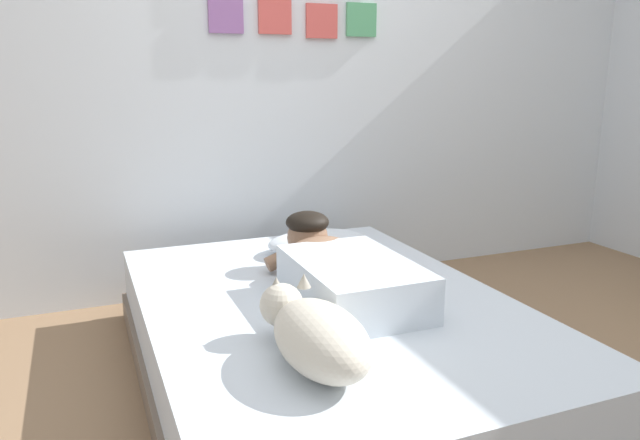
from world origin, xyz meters
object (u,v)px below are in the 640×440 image
Objects in this scene: pillow at (318,242)px; dog at (316,334)px; coffee_cup at (329,256)px; person_lying at (339,268)px; bed at (326,341)px; cell_phone at (346,281)px.

dog reaches higher than pillow.
pillow is 1.23m from dog.
coffee_cup is at bearing 64.81° from dog.
coffee_cup is at bearing 72.97° from person_lying.
dog reaches higher than coffee_cup.
pillow is (0.21, 0.63, 0.24)m from bed.
pillow is 0.47m from cell_phone.
dog is at bearing -120.15° from person_lying.
bed is 16.69× the size of coffee_cup.
coffee_cup is (0.19, 0.42, 0.22)m from bed.
bed is at bearing -108.91° from pillow.
pillow is at bearing 83.63° from coffee_cup.
pillow reaches higher than coffee_cup.
coffee_cup reaches higher than bed.
dog is at bearing -115.19° from coffee_cup.
bed is 0.70m from pillow.
coffee_cup is (0.44, 0.93, -0.07)m from dog.
bed is at bearing -114.29° from coffee_cup.
cell_phone is at bearing 58.68° from dog.
dog is 4.60× the size of coffee_cup.
dog is (-0.25, -0.51, 0.29)m from bed.
cell_phone is at bearing -96.72° from coffee_cup.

